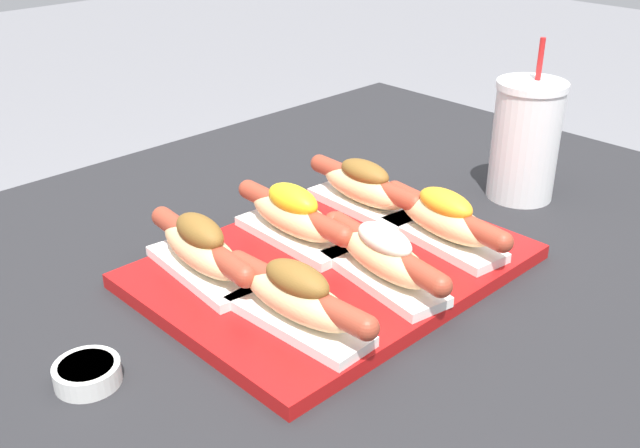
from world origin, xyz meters
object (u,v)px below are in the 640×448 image
object	(u,v)px
hot_dog_2	(444,219)
sauce_bowl	(87,372)
serving_tray	(331,265)
hot_dog_3	(201,249)
hot_dog_1	(384,257)
hot_dog_0	(297,298)
hot_dog_5	(364,187)
hot_dog_4	(293,216)
drink_cup	(525,140)

from	to	relation	value
hot_dog_2	sauce_bowl	size ratio (longest dim) A/B	3.25
serving_tray	hot_dog_3	xyz separation A→B (m)	(-0.14, 0.08, 0.04)
hot_dog_1	hot_dog_2	size ratio (longest dim) A/B	1.00
hot_dog_0	hot_dog_5	distance (m)	0.30
hot_dog_0	hot_dog_2	world-z (taller)	hot_dog_0
hot_dog_3	hot_dog_4	bearing A→B (deg)	-3.79
hot_dog_0	drink_cup	bearing A→B (deg)	4.93
hot_dog_3	sauce_bowl	xyz separation A→B (m)	(-0.19, -0.07, -0.04)
hot_dog_5	sauce_bowl	size ratio (longest dim) A/B	3.27
serving_tray	hot_dog_4	size ratio (longest dim) A/B	2.09
hot_dog_1	hot_dog_4	size ratio (longest dim) A/B	0.99
hot_dog_4	hot_dog_2	bearing A→B (deg)	-46.57
hot_dog_4	serving_tray	bearing A→B (deg)	-88.98
hot_dog_1	hot_dog_2	bearing A→B (deg)	4.91
hot_dog_0	sauce_bowl	distance (m)	0.22
drink_cup	hot_dog_4	bearing A→B (deg)	164.00
hot_dog_0	serving_tray	bearing A→B (deg)	31.59
hot_dog_0	hot_dog_3	bearing A→B (deg)	93.24
hot_dog_3	drink_cup	bearing A→B (deg)	-12.77
hot_dog_0	hot_dog_3	world-z (taller)	hot_dog_3
hot_dog_2	drink_cup	world-z (taller)	drink_cup
sauce_bowl	drink_cup	world-z (taller)	drink_cup
serving_tray	hot_dog_0	size ratio (longest dim) A/B	2.09
hot_dog_3	hot_dog_4	xyz separation A→B (m)	(0.14, -0.01, 0.00)
hot_dog_1	hot_dog_3	world-z (taller)	hot_dog_3
hot_dog_5	hot_dog_4	bearing A→B (deg)	-179.63
hot_dog_0	drink_cup	world-z (taller)	drink_cup
hot_dog_2	hot_dog_3	world-z (taller)	hot_dog_3
serving_tray	hot_dog_0	xyz separation A→B (m)	(-0.13, -0.08, 0.04)
hot_dog_5	hot_dog_2	bearing A→B (deg)	-90.93
hot_dog_4	hot_dog_3	bearing A→B (deg)	176.21
hot_dog_3	hot_dog_2	bearing A→B (deg)	-28.90
hot_dog_4	sauce_bowl	xyz separation A→B (m)	(-0.32, -0.06, -0.04)
drink_cup	hot_dog_0	bearing A→B (deg)	-175.07
hot_dog_3	hot_dog_5	size ratio (longest dim) A/B	1.00
hot_dog_4	hot_dog_5	xyz separation A→B (m)	(0.13, 0.00, -0.00)
hot_dog_3	hot_dog_5	world-z (taller)	hot_dog_3
hot_dog_3	sauce_bowl	bearing A→B (deg)	-160.60
hot_dog_1	hot_dog_4	bearing A→B (deg)	91.65
hot_dog_2	hot_dog_5	size ratio (longest dim) A/B	0.99
sauce_bowl	hot_dog_3	bearing A→B (deg)	19.40
hot_dog_5	drink_cup	world-z (taller)	drink_cup
drink_cup	hot_dog_1	bearing A→B (deg)	-172.86
hot_dog_2	hot_dog_4	world-z (taller)	hot_dog_4
serving_tray	hot_dog_3	size ratio (longest dim) A/B	2.10
hot_dog_0	hot_dog_5	xyz separation A→B (m)	(0.26, 0.15, -0.00)
hot_dog_5	hot_dog_0	bearing A→B (deg)	-150.49
hot_dog_2	drink_cup	bearing A→B (deg)	8.35
hot_dog_1	hot_dog_3	bearing A→B (deg)	131.57
hot_dog_3	drink_cup	size ratio (longest dim) A/B	0.90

